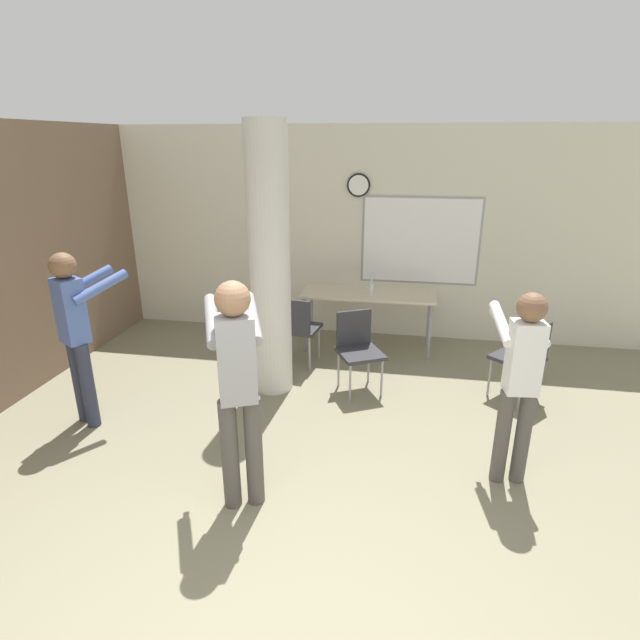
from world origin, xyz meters
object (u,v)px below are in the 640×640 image
(bottle_on_table, at_px, (371,288))
(person_playing_side, at_px, (520,374))
(chair_table_front, at_px, (358,346))
(chair_table_left, at_px, (298,326))
(person_playing_front, at_px, (237,379))
(folding_table, at_px, (368,297))
(person_watching_back, at_px, (77,327))
(chair_mid_room, at_px, (524,355))

(bottle_on_table, bearing_deg, person_playing_side, -61.47)
(chair_table_front, xyz_separation_m, chair_table_left, (-0.77, 0.50, 0.00))
(bottle_on_table, relative_size, person_playing_side, 0.14)
(person_playing_side, bearing_deg, person_playing_front, -162.63)
(person_playing_side, bearing_deg, folding_table, 118.38)
(chair_table_front, bearing_deg, folding_table, 89.54)
(bottle_on_table, height_order, person_playing_front, person_playing_front)
(folding_table, relative_size, person_playing_side, 1.07)
(folding_table, distance_m, person_playing_side, 2.85)
(folding_table, xyz_separation_m, chair_table_front, (-0.01, -1.16, -0.20))
(chair_table_left, distance_m, person_playing_front, 2.53)
(bottle_on_table, xyz_separation_m, person_playing_front, (-0.70, -3.05, 0.18))
(chair_table_front, xyz_separation_m, person_watching_back, (-2.48, -1.13, 0.48))
(folding_table, height_order, person_playing_front, person_playing_front)
(chair_table_front, height_order, person_watching_back, person_watching_back)
(chair_mid_room, bearing_deg, person_playing_side, -104.40)
(chair_table_left, bearing_deg, chair_mid_room, -10.09)
(chair_table_front, distance_m, chair_mid_room, 1.72)
(folding_table, distance_m, chair_table_left, 1.04)
(person_playing_front, bearing_deg, folding_table, 77.98)
(chair_table_front, bearing_deg, person_playing_side, -44.60)
(folding_table, xyz_separation_m, chair_mid_room, (1.71, -1.10, -0.20))
(chair_table_left, xyz_separation_m, person_watching_back, (-1.71, -1.63, 0.48))
(folding_table, bearing_deg, chair_mid_room, -32.75)
(chair_table_front, bearing_deg, person_watching_back, -155.49)
(bottle_on_table, bearing_deg, chair_table_left, -144.93)
(chair_mid_room, distance_m, person_watching_back, 4.40)
(person_playing_side, bearing_deg, person_watching_back, 176.90)
(bottle_on_table, bearing_deg, person_playing_front, -103.01)
(person_playing_front, bearing_deg, chair_table_left, 92.60)
(folding_table, height_order, chair_mid_room, chair_mid_room)
(person_playing_side, bearing_deg, chair_mid_room, 75.60)
(bottle_on_table, height_order, chair_table_front, bottle_on_table)
(folding_table, bearing_deg, chair_table_front, -90.46)
(folding_table, height_order, chair_table_left, chair_table_left)
(chair_mid_room, relative_size, person_playing_front, 0.50)
(person_playing_side, bearing_deg, chair_table_left, 139.13)
(bottle_on_table, height_order, person_watching_back, person_watching_back)
(person_playing_side, distance_m, person_watching_back, 3.85)
(chair_table_front, distance_m, chair_table_left, 0.92)
(chair_table_front, distance_m, person_playing_side, 1.96)
(person_playing_front, xyz_separation_m, person_watching_back, (-1.83, 0.84, -0.04))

